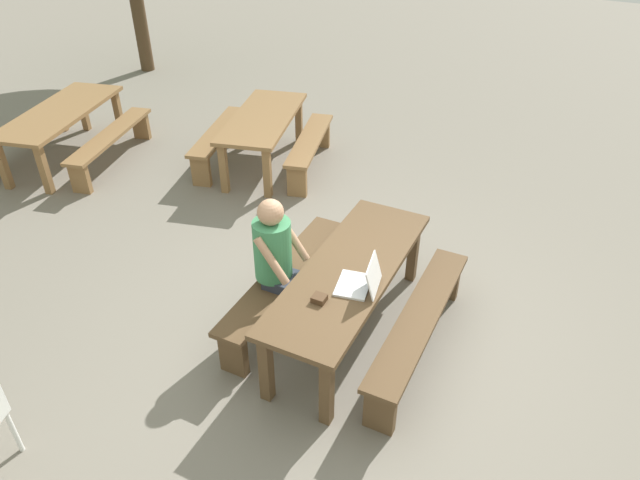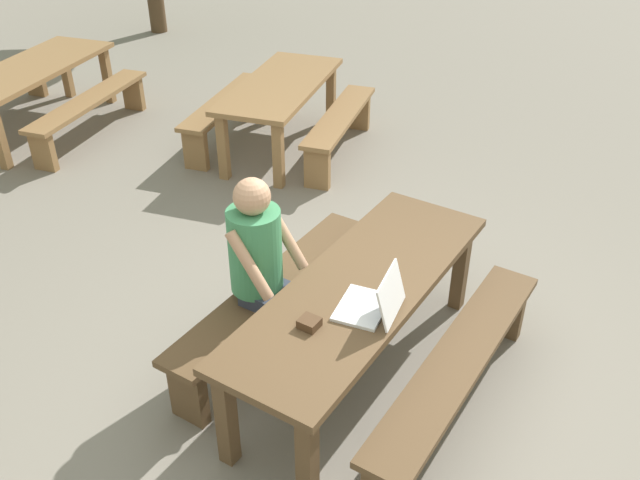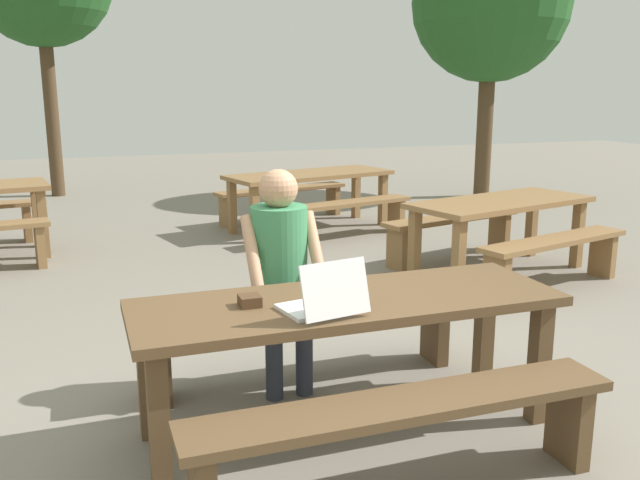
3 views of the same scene
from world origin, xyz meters
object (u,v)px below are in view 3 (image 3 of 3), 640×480
at_px(picnic_table_mid, 310,181).
at_px(picnic_table_distant, 501,211).
at_px(picnic_table_front, 348,317).
at_px(tree_left, 491,3).
at_px(laptop, 324,300).
at_px(small_pouch, 250,301).
at_px(person_seated, 281,261).

xyz_separation_m(picnic_table_mid, picnic_table_distant, (1.04, -2.54, -0.01)).
bearing_deg(picnic_table_front, tree_left, 52.54).
bearing_deg(picnic_table_distant, picnic_table_mid, 97.85).
relative_size(laptop, tree_left, 0.09).
height_order(picnic_table_mid, picnic_table_distant, picnic_table_distant).
bearing_deg(small_pouch, picnic_table_front, -4.75).
bearing_deg(picnic_table_front, picnic_table_mid, 73.42).
relative_size(picnic_table_front, picnic_table_distant, 1.11).
distance_m(picnic_table_front, tree_left, 8.41).
relative_size(picnic_table_mid, picnic_table_distant, 1.11).
xyz_separation_m(picnic_table_front, laptop, (-0.20, -0.19, 0.17)).
bearing_deg(laptop, person_seated, -102.10).
relative_size(person_seated, picnic_table_mid, 0.60).
distance_m(laptop, picnic_table_distant, 3.70).
bearing_deg(small_pouch, person_seated, 60.42).
relative_size(laptop, picnic_table_distant, 0.20).
bearing_deg(tree_left, picnic_table_mid, -156.35).
xyz_separation_m(person_seated, picnic_table_mid, (1.63, 4.28, -0.16)).
bearing_deg(small_pouch, picnic_table_distant, 37.64).
distance_m(picnic_table_front, picnic_table_mid, 5.10).
distance_m(small_pouch, picnic_table_distant, 3.78).
bearing_deg(picnic_table_mid, picnic_table_front, -120.37).
relative_size(person_seated, picnic_table_distant, 0.66).
height_order(small_pouch, tree_left, tree_left).
distance_m(picnic_table_front, laptop, 0.32).
bearing_deg(picnic_table_distant, person_seated, -161.27).
distance_m(small_pouch, tree_left, 8.64).
height_order(picnic_table_front, picnic_table_mid, picnic_table_front).
xyz_separation_m(small_pouch, tree_left, (5.40, 6.36, 2.24)).
relative_size(picnic_table_front, person_seated, 1.67).
xyz_separation_m(small_pouch, person_seated, (0.33, 0.58, 0.03)).
bearing_deg(tree_left, laptop, -127.75).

